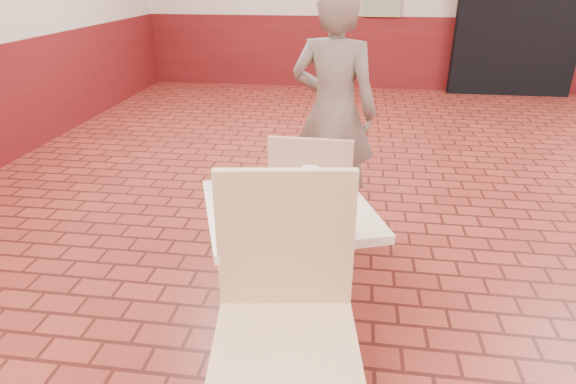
# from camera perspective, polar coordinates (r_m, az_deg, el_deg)

# --- Properties ---
(wainscot_band) EXTENTS (8.00, 10.00, 1.00)m
(wainscot_band) POSITION_cam_1_polar(r_m,az_deg,el_deg) (2.65, 27.11, -2.28)
(wainscot_band) COLOR #5A1112
(wainscot_band) RESTS_ON ground
(corridor_doorway) EXTENTS (1.60, 0.22, 2.20)m
(corridor_doorway) POSITION_cam_1_polar(r_m,az_deg,el_deg) (7.44, 25.87, 18.76)
(corridor_doorway) COLOR black
(corridor_doorway) RESTS_ON ground
(main_table) EXTENTS (0.66, 0.66, 0.70)m
(main_table) POSITION_cam_1_polar(r_m,az_deg,el_deg) (2.10, -0.00, -7.16)
(main_table) COLOR beige
(main_table) RESTS_ON ground
(chair_main_front) EXTENTS (0.53, 0.53, 1.01)m
(chair_main_front) POSITION_cam_1_polar(r_m,az_deg,el_deg) (1.64, -0.29, -13.63)
(chair_main_front) COLOR #D6B280
(chair_main_front) RESTS_ON ground
(chair_main_back) EXTENTS (0.41, 0.41, 0.87)m
(chair_main_back) POSITION_cam_1_polar(r_m,az_deg,el_deg) (2.49, 2.82, -1.31)
(chair_main_back) COLOR tan
(chair_main_back) RESTS_ON ground
(customer) EXTENTS (0.62, 0.47, 1.52)m
(customer) POSITION_cam_1_polar(r_m,az_deg,el_deg) (3.12, 5.42, 9.37)
(customer) COLOR #736759
(customer) RESTS_ON ground
(serving_tray) EXTENTS (0.43, 0.33, 0.03)m
(serving_tray) POSITION_cam_1_polar(r_m,az_deg,el_deg) (1.98, -0.00, -1.23)
(serving_tray) COLOR red
(serving_tray) RESTS_ON main_table
(ring_donut) EXTENTS (0.12, 0.12, 0.03)m
(ring_donut) POSITION_cam_1_polar(r_m,az_deg,el_deg) (2.04, -1.89, 0.46)
(ring_donut) COLOR gold
(ring_donut) RESTS_ON serving_tray
(long_john_donut) EXTENTS (0.15, 0.10, 0.04)m
(long_john_donut) POSITION_cam_1_polar(r_m,az_deg,el_deg) (1.94, 0.66, -0.75)
(long_john_donut) COLOR #B98A36
(long_john_donut) RESTS_ON serving_tray
(paper_cup) EXTENTS (0.08, 0.08, 0.10)m
(paper_cup) POSITION_cam_1_polar(r_m,az_deg,el_deg) (2.05, 2.65, 1.58)
(paper_cup) COLOR white
(paper_cup) RESTS_ON serving_tray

